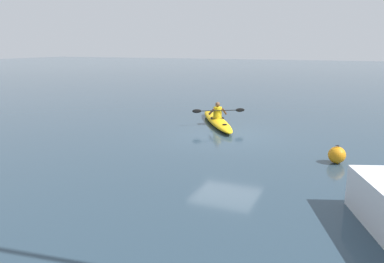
# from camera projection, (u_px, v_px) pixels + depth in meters

# --- Properties ---
(ground_plane) EXTENTS (160.00, 160.00, 0.00)m
(ground_plane) POSITION_uv_depth(u_px,v_px,m) (227.00, 135.00, 14.44)
(ground_plane) COLOR #283D4C
(kayak) EXTENTS (3.13, 4.52, 0.31)m
(kayak) POSITION_uv_depth(u_px,v_px,m) (217.00, 121.00, 16.40)
(kayak) COLOR #EAB214
(kayak) RESTS_ON ground
(kayaker) EXTENTS (1.99, 1.24, 0.70)m
(kayaker) POSITION_uv_depth(u_px,v_px,m) (218.00, 111.00, 16.19)
(kayaker) COLOR yellow
(kayaker) RESTS_ON kayak
(mooring_buoy_orange_mid) EXTENTS (0.50, 0.50, 0.55)m
(mooring_buoy_orange_mid) POSITION_uv_depth(u_px,v_px,m) (337.00, 155.00, 10.96)
(mooring_buoy_orange_mid) COLOR orange
(mooring_buoy_orange_mid) RESTS_ON ground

